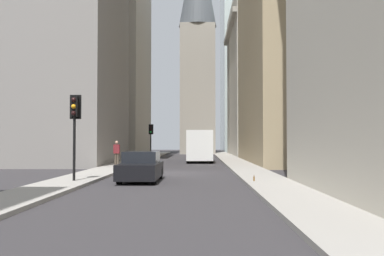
{
  "coord_description": "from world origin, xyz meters",
  "views": [
    {
      "loc": [
        -25.74,
        -1.39,
        1.92
      ],
      "look_at": [
        19.22,
        -0.59,
        3.28
      ],
      "focal_mm": 39.99,
      "sensor_mm": 36.0,
      "label": 1
    }
  ],
  "objects_px": {
    "discarded_bottle": "(254,179)",
    "traffic_light_midblock": "(151,133)",
    "traffic_light_foreground": "(74,117)",
    "delivery_truck": "(200,146)",
    "sedan_black": "(141,167)",
    "pedestrian": "(117,152)"
  },
  "relations": [
    {
      "from": "discarded_bottle",
      "to": "traffic_light_midblock",
      "type": "bearing_deg",
      "value": 15.56
    },
    {
      "from": "traffic_light_foreground",
      "to": "traffic_light_midblock",
      "type": "bearing_deg",
      "value": -0.54
    },
    {
      "from": "delivery_truck",
      "to": "sedan_black",
      "type": "xyz_separation_m",
      "value": [
        -18.4,
        2.8,
        -0.8
      ]
    },
    {
      "from": "traffic_light_foreground",
      "to": "sedan_black",
      "type": "bearing_deg",
      "value": -65.87
    },
    {
      "from": "sedan_black",
      "to": "pedestrian",
      "type": "relative_size",
      "value": 2.41
    },
    {
      "from": "traffic_light_foreground",
      "to": "pedestrian",
      "type": "distance_m",
      "value": 12.08
    },
    {
      "from": "delivery_truck",
      "to": "pedestrian",
      "type": "bearing_deg",
      "value": 142.0
    },
    {
      "from": "traffic_light_foreground",
      "to": "traffic_light_midblock",
      "type": "relative_size",
      "value": 1.07
    },
    {
      "from": "sedan_black",
      "to": "pedestrian",
      "type": "bearing_deg",
      "value": 16.97
    },
    {
      "from": "discarded_bottle",
      "to": "delivery_truck",
      "type": "bearing_deg",
      "value": 6.92
    },
    {
      "from": "delivery_truck",
      "to": "discarded_bottle",
      "type": "xyz_separation_m",
      "value": [
        -19.77,
        -2.4,
        -1.21
      ]
    },
    {
      "from": "traffic_light_foreground",
      "to": "discarded_bottle",
      "type": "xyz_separation_m",
      "value": [
        -0.1,
        -8.04,
        -2.73
      ]
    },
    {
      "from": "sedan_black",
      "to": "traffic_light_midblock",
      "type": "bearing_deg",
      "value": 5.55
    },
    {
      "from": "sedan_black",
      "to": "discarded_bottle",
      "type": "relative_size",
      "value": 15.93
    },
    {
      "from": "delivery_truck",
      "to": "traffic_light_foreground",
      "type": "bearing_deg",
      "value": 163.99
    },
    {
      "from": "pedestrian",
      "to": "traffic_light_foreground",
      "type": "bearing_deg",
      "value": -178.04
    },
    {
      "from": "sedan_black",
      "to": "traffic_light_midblock",
      "type": "relative_size",
      "value": 1.19
    },
    {
      "from": "sedan_black",
      "to": "pedestrian",
      "type": "height_order",
      "value": "pedestrian"
    },
    {
      "from": "traffic_light_midblock",
      "to": "sedan_black",
      "type": "bearing_deg",
      "value": -174.45
    },
    {
      "from": "traffic_light_midblock",
      "to": "traffic_light_foreground",
      "type": "bearing_deg",
      "value": 179.46
    },
    {
      "from": "traffic_light_foreground",
      "to": "delivery_truck",
      "type": "bearing_deg",
      "value": -16.01
    },
    {
      "from": "delivery_truck",
      "to": "pedestrian",
      "type": "height_order",
      "value": "delivery_truck"
    }
  ]
}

